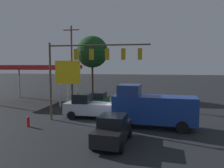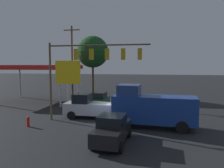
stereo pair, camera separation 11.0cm
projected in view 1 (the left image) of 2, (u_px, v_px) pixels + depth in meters
The scene contains 11 objects.
ground_plane at pixel (108, 122), 20.14m from camera, with size 200.00×200.00×0.00m, color black.
traffic_signal_assembly at pixel (91, 60), 19.83m from camera, with size 9.43×0.43×7.33m.
utility_pole at pixel (72, 62), 31.96m from camera, with size 2.40×0.26×10.89m.
gas_station_canopy at pixel (37, 67), 31.06m from camera, with size 11.07×7.77×5.23m.
price_sign at pixel (68, 74), 25.17m from camera, with size 2.96×0.27×5.74m.
sedan_waiting at pixel (99, 100), 26.60m from camera, with size 2.14×4.44×1.93m.
delivery_truck at pixel (152, 108), 18.28m from camera, with size 6.95×2.95×3.58m.
sedan_far at pixel (113, 129), 14.61m from camera, with size 2.31×4.52×1.93m.
pickup_parked at pixel (89, 107), 21.65m from camera, with size 5.20×2.26×2.40m.
street_tree at pixel (92, 52), 37.01m from camera, with size 5.38×5.38×10.14m.
fire_hydrant at pixel (28, 122), 18.56m from camera, with size 0.24×0.24×0.88m.
Camera 1 is at (-3.91, 19.37, 5.27)m, focal length 35.00 mm.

